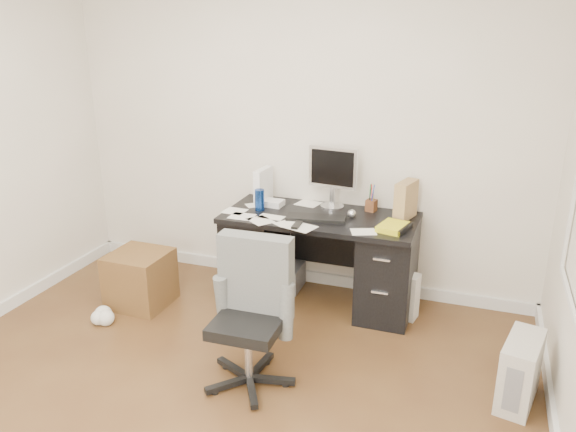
% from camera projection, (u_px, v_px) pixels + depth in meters
% --- Properties ---
extents(ground, '(4.00, 4.00, 0.00)m').
position_uv_depth(ground, '(188.00, 419.00, 3.25)').
color(ground, '#472B16').
rests_on(ground, ground).
extents(room_shell, '(4.02, 4.02, 2.71)m').
position_uv_depth(room_shell, '(177.00, 136.00, 2.72)').
color(room_shell, beige).
rests_on(room_shell, ground).
extents(desk, '(1.50, 0.70, 0.75)m').
position_uv_depth(desk, '(319.00, 257.00, 4.50)').
color(desk, black).
rests_on(desk, ground).
extents(loose_papers, '(1.10, 0.60, 0.00)m').
position_uv_depth(loose_papers, '(294.00, 214.00, 4.40)').
color(loose_papers, silver).
rests_on(loose_papers, desk).
extents(lcd_monitor, '(0.43, 0.28, 0.51)m').
position_uv_depth(lcd_monitor, '(333.00, 177.00, 4.48)').
color(lcd_monitor, silver).
rests_on(lcd_monitor, desk).
extents(keyboard, '(0.47, 0.23, 0.03)m').
position_uv_depth(keyboard, '(316.00, 218.00, 4.28)').
color(keyboard, black).
rests_on(keyboard, desk).
extents(computer_mouse, '(0.08, 0.08, 0.07)m').
position_uv_depth(computer_mouse, '(352.00, 214.00, 4.31)').
color(computer_mouse, silver).
rests_on(computer_mouse, desk).
extents(travel_mug, '(0.10, 0.10, 0.17)m').
position_uv_depth(travel_mug, '(260.00, 200.00, 4.47)').
color(travel_mug, navy).
rests_on(travel_mug, desk).
extents(white_binder, '(0.13, 0.26, 0.29)m').
position_uv_depth(white_binder, '(263.00, 186.00, 4.63)').
color(white_binder, silver).
rests_on(white_binder, desk).
extents(magazine_file, '(0.19, 0.27, 0.29)m').
position_uv_depth(magazine_file, '(406.00, 200.00, 4.27)').
color(magazine_file, olive).
rests_on(magazine_file, desk).
extents(pen_cup, '(0.11, 0.11, 0.23)m').
position_uv_depth(pen_cup, '(372.00, 197.00, 4.44)').
color(pen_cup, '#522917').
rests_on(pen_cup, desk).
extents(yellow_book, '(0.24, 0.28, 0.04)m').
position_uv_depth(yellow_book, '(394.00, 227.00, 4.07)').
color(yellow_book, gold).
rests_on(yellow_book, desk).
extents(paper_remote, '(0.29, 0.26, 0.02)m').
position_uv_depth(paper_remote, '(299.00, 226.00, 4.13)').
color(paper_remote, silver).
rests_on(paper_remote, desk).
extents(office_chair, '(0.55, 0.55, 0.95)m').
position_uv_depth(office_chair, '(248.00, 317.00, 3.43)').
color(office_chair, '#4B4D4B').
rests_on(office_chair, ground).
extents(pc_tower, '(0.27, 0.45, 0.42)m').
position_uv_depth(pc_tower, '(520.00, 371.00, 3.34)').
color(pc_tower, '#B1AAA0').
rests_on(pc_tower, ground).
extents(shopping_bag, '(0.30, 0.24, 0.36)m').
position_uv_depth(shopping_bag, '(401.00, 295.00, 4.34)').
color(shopping_bag, silver).
rests_on(shopping_bag, ground).
extents(wicker_basket, '(0.45, 0.45, 0.44)m').
position_uv_depth(wicker_basket, '(140.00, 279.00, 4.52)').
color(wicker_basket, '#4E3017').
rests_on(wicker_basket, ground).
extents(desk_printer, '(0.37, 0.30, 0.21)m').
position_uv_depth(desk_printer, '(281.00, 275.00, 4.85)').
color(desk_printer, slate).
rests_on(desk_printer, ground).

